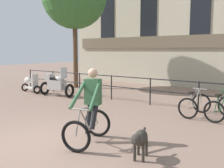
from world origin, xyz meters
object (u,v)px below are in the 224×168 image
dog (140,139)px  parked_scooter (30,83)px  parked_bicycle_mid_left (221,108)px  cyclist_with_bike (90,109)px  parked_motorcycle (56,84)px  parked_bicycle_near_lamp (195,105)px

dog → parked_scooter: 9.49m
dog → parked_bicycle_mid_left: 4.10m
cyclist_with_bike → parked_bicycle_mid_left: size_ratio=1.43×
parked_motorcycle → parked_scooter: size_ratio=1.28×
cyclist_with_bike → dog: size_ratio=1.92×
dog → parked_motorcycle: parked_motorcycle is taller
dog → parked_bicycle_near_lamp: size_ratio=0.77×
cyclist_with_bike → parked_scooter: 8.10m
parked_bicycle_near_lamp → parked_motorcycle: bearing=6.0°
cyclist_with_bike → parked_bicycle_near_lamp: cyclist_with_bike is taller
cyclist_with_bike → parked_motorcycle: size_ratio=1.01×
cyclist_with_bike → parked_bicycle_near_lamp: size_ratio=1.47×
dog → parked_bicycle_near_lamp: parked_bicycle_near_lamp is taller
dog → parked_bicycle_mid_left: parked_bicycle_mid_left is taller
cyclist_with_bike → dog: 1.50m
cyclist_with_bike → dog: (1.45, -0.20, -0.34)m
cyclist_with_bike → parked_motorcycle: 6.45m
parked_bicycle_mid_left → cyclist_with_bike: bearing=70.9°
cyclist_with_bike → parked_scooter: (-7.22, 3.65, -0.30)m
parked_scooter → parked_motorcycle: bearing=-82.0°
parked_bicycle_near_lamp → parked_scooter: parked_scooter is taller
cyclist_with_bike → parked_motorcycle: bearing=129.4°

